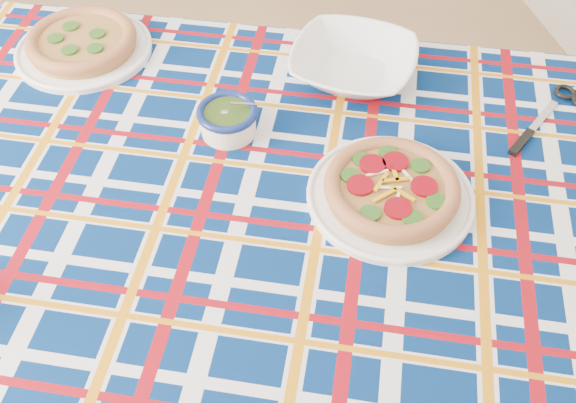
{
  "coord_description": "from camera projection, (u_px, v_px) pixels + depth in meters",
  "views": [
    {
      "loc": [
        0.2,
        -1.33,
        1.81
      ],
      "look_at": [
        0.38,
        -0.52,
        0.85
      ],
      "focal_mm": 40.0,
      "sensor_mm": 36.0,
      "label": 1
    }
  ],
  "objects": [
    {
      "name": "main_focaccia_plate",
      "position": [
        392.0,
        188.0,
        1.28
      ],
      "size": [
        0.46,
        0.46,
        0.07
      ],
      "primitive_type": null,
      "rotation": [
        0.0,
        0.0,
        -0.42
      ],
      "color": "#9E6F38",
      "rests_on": "tablecloth"
    },
    {
      "name": "dining_table",
      "position": [
        287.0,
        213.0,
        1.39
      ],
      "size": [
        2.03,
        1.66,
        0.82
      ],
      "rotation": [
        0.0,
        0.0,
        -0.38
      ],
      "color": "brown",
      "rests_on": "floor"
    },
    {
      "name": "pesto_bowl",
      "position": [
        228.0,
        118.0,
        1.41
      ],
      "size": [
        0.18,
        0.18,
        0.08
      ],
      "primitive_type": null,
      "rotation": [
        0.0,
        0.0,
        -0.51
      ],
      "color": "#1F340E",
      "rests_on": "tablecloth"
    },
    {
      "name": "table_knife",
      "position": [
        542.0,
        118.0,
        1.46
      ],
      "size": [
        0.2,
        0.17,
        0.01
      ],
      "primitive_type": null,
      "rotation": [
        0.0,
        0.0,
        0.68
      ],
      "color": "silver",
      "rests_on": "tablecloth"
    },
    {
      "name": "floor",
      "position": [
        148.0,
        269.0,
        2.19
      ],
      "size": [
        4.0,
        4.0,
        0.0
      ],
      "primitive_type": "plane",
      "color": "#96734D",
      "rests_on": "ground"
    },
    {
      "name": "tablecloth",
      "position": [
        287.0,
        205.0,
        1.37
      ],
      "size": [
        2.08,
        1.71,
        0.12
      ],
      "primitive_type": null,
      "rotation": [
        0.0,
        0.0,
        -0.38
      ],
      "color": "#042156",
      "rests_on": "dining_table"
    },
    {
      "name": "second_focaccia_plate",
      "position": [
        82.0,
        42.0,
        1.6
      ],
      "size": [
        0.47,
        0.47,
        0.06
      ],
      "primitive_type": null,
      "rotation": [
        0.0,
        0.0,
        -0.48
      ],
      "color": "#9E6F38",
      "rests_on": "tablecloth"
    },
    {
      "name": "serving_bowl",
      "position": [
        353.0,
        64.0,
        1.54
      ],
      "size": [
        0.41,
        0.41,
        0.07
      ],
      "primitive_type": "imported",
      "rotation": [
        0.0,
        0.0,
        -0.53
      ],
      "color": "white",
      "rests_on": "tablecloth"
    }
  ]
}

